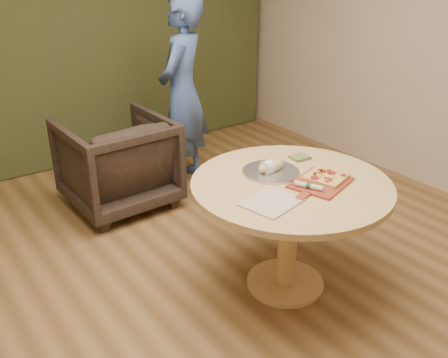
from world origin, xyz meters
TOP-DOWN VIEW (x-y plane):
  - room_shell at (0.00, 0.00)m, footprint 5.04×6.04m
  - curtain at (0.00, 2.90)m, footprint 4.80×0.14m
  - pedestal_table at (0.40, 0.07)m, footprint 1.21×1.21m
  - pizza_paddle at (0.51, -0.06)m, footprint 0.47×0.37m
  - flatbread_pizza at (0.58, -0.04)m, footprint 0.28×0.28m
  - cutlery_roll at (0.40, -0.08)m, footprint 0.11×0.19m
  - newspaper at (0.12, -0.07)m, footprint 0.35×0.31m
  - serving_tray at (0.39, 0.24)m, footprint 0.36×0.36m
  - bread_roll at (0.38, 0.24)m, footprint 0.19×0.09m
  - green_packet at (0.69, 0.30)m, footprint 0.13×0.11m
  - armchair at (0.02, 1.75)m, footprint 0.85×0.79m
  - person_standing at (0.74, 1.85)m, footprint 0.74×0.70m

SIDE VIEW (x-z plane):
  - armchair at x=0.02m, z-range 0.00..0.85m
  - pedestal_table at x=0.40m, z-range 0.23..0.98m
  - newspaper at x=0.12m, z-range 0.75..0.76m
  - serving_tray at x=0.39m, z-range 0.75..0.77m
  - pizza_paddle at x=0.51m, z-range 0.75..0.77m
  - green_packet at x=0.69m, z-range 0.75..0.77m
  - flatbread_pizza at x=0.58m, z-range 0.76..0.80m
  - cutlery_roll at x=0.40m, z-range 0.76..0.80m
  - bread_roll at x=0.38m, z-range 0.75..0.84m
  - person_standing at x=0.74m, z-range 0.00..1.70m
  - room_shell at x=0.00m, z-range -0.02..2.82m
  - curtain at x=0.00m, z-range 0.01..2.79m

